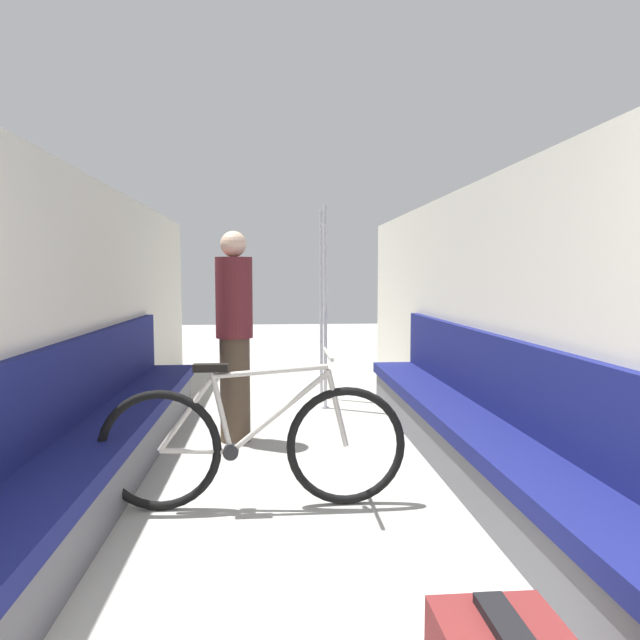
# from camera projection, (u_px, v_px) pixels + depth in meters

# --- Properties ---
(wall_left) EXTENTS (0.10, 9.19, 2.08)m
(wall_left) POSITION_uv_depth(u_px,v_px,m) (61.00, 326.00, 3.66)
(wall_left) COLOR beige
(wall_left) RESTS_ON ground
(wall_right) EXTENTS (0.10, 9.19, 2.08)m
(wall_right) POSITION_uv_depth(u_px,v_px,m) (508.00, 322.00, 3.91)
(wall_right) COLOR beige
(wall_right) RESTS_ON ground
(bench_seat_row_left) EXTENTS (0.48, 4.82, 0.95)m
(bench_seat_row_left) POSITION_uv_depth(u_px,v_px,m) (98.00, 444.00, 3.61)
(bench_seat_row_left) COLOR #5B5B60
(bench_seat_row_left) RESTS_ON ground
(bench_seat_row_right) EXTENTS (0.48, 4.82, 0.95)m
(bench_seat_row_right) POSITION_uv_depth(u_px,v_px,m) (477.00, 435.00, 3.81)
(bench_seat_row_right) COLOR #5B5B60
(bench_seat_row_right) RESTS_ON ground
(bicycle) EXTENTS (1.79, 0.46, 0.92)m
(bicycle) POSITION_uv_depth(u_px,v_px,m) (254.00, 444.00, 3.33)
(bicycle) COLOR black
(bicycle) RESTS_ON ground
(grab_pole_near) EXTENTS (0.08, 0.08, 2.06)m
(grab_pole_near) POSITION_uv_depth(u_px,v_px,m) (321.00, 308.00, 6.25)
(grab_pole_near) COLOR gray
(grab_pole_near) RESTS_ON ground
(grab_pole_far) EXTENTS (0.08, 0.08, 2.06)m
(grab_pole_far) POSITION_uv_depth(u_px,v_px,m) (325.00, 311.00, 5.79)
(grab_pole_far) COLOR gray
(grab_pole_far) RESTS_ON ground
(passenger_standing) EXTENTS (0.30, 0.30, 1.72)m
(passenger_standing) POSITION_uv_depth(u_px,v_px,m) (234.00, 333.00, 4.64)
(passenger_standing) COLOR #473828
(passenger_standing) RESTS_ON ground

